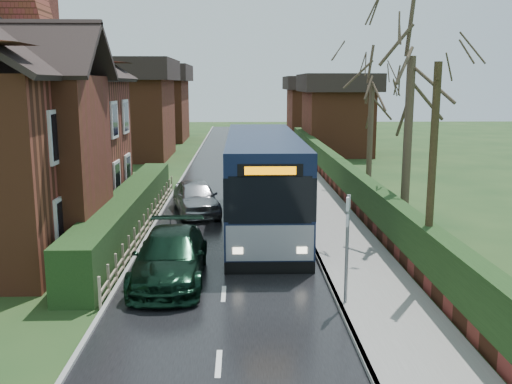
{
  "coord_description": "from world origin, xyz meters",
  "views": [
    {
      "loc": [
        0.45,
        -16.98,
        5.75
      ],
      "look_at": [
        1.07,
        3.7,
        1.8
      ],
      "focal_mm": 40.0,
      "sensor_mm": 36.0,
      "label": 1
    }
  ],
  "objects_px": {
    "car_green": "(170,257)",
    "telegraph_pole": "(432,177)",
    "car_silver": "(196,197)",
    "bus_stop_sign": "(347,234)",
    "bus": "(262,182)"
  },
  "relations": [
    {
      "from": "telegraph_pole",
      "to": "car_green",
      "type": "bearing_deg",
      "value": -166.02
    },
    {
      "from": "car_silver",
      "to": "telegraph_pole",
      "type": "bearing_deg",
      "value": -65.4
    },
    {
      "from": "car_green",
      "to": "telegraph_pole",
      "type": "height_order",
      "value": "telegraph_pole"
    },
    {
      "from": "bus",
      "to": "telegraph_pole",
      "type": "relative_size",
      "value": 1.94
    },
    {
      "from": "car_silver",
      "to": "bus_stop_sign",
      "type": "distance_m",
      "value": 12.09
    },
    {
      "from": "car_green",
      "to": "telegraph_pole",
      "type": "distance_m",
      "value": 7.83
    },
    {
      "from": "car_silver",
      "to": "telegraph_pole",
      "type": "relative_size",
      "value": 0.7
    },
    {
      "from": "bus",
      "to": "car_green",
      "type": "height_order",
      "value": "bus"
    },
    {
      "from": "bus_stop_sign",
      "to": "telegraph_pole",
      "type": "bearing_deg",
      "value": 46.73
    },
    {
      "from": "car_silver",
      "to": "bus",
      "type": "bearing_deg",
      "value": -52.28
    },
    {
      "from": "bus",
      "to": "bus_stop_sign",
      "type": "distance_m",
      "value": 8.87
    },
    {
      "from": "car_green",
      "to": "telegraph_pole",
      "type": "relative_size",
      "value": 0.8
    },
    {
      "from": "car_silver",
      "to": "telegraph_pole",
      "type": "distance_m",
      "value": 12.3
    },
    {
      "from": "bus",
      "to": "car_green",
      "type": "distance_m",
      "value": 7.23
    },
    {
      "from": "bus",
      "to": "bus_stop_sign",
      "type": "xyz_separation_m",
      "value": [
        1.81,
        -8.68,
        0.13
      ]
    }
  ]
}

